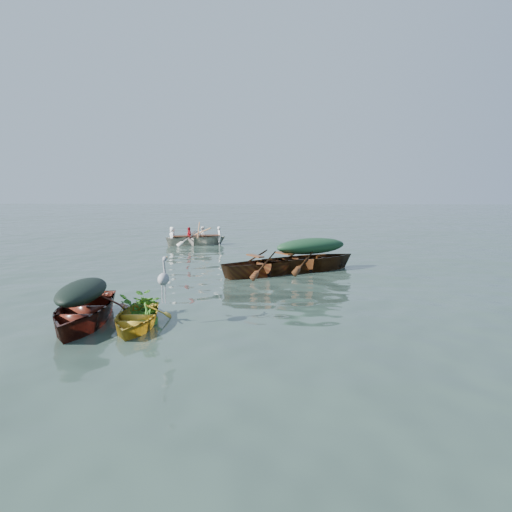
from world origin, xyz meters
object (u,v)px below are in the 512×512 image
at_px(dark_covered_boat, 84,325).
at_px(open_wooden_boat, 270,275).
at_px(green_tarp_boat, 311,271).
at_px(heron, 164,286).
at_px(yellow_dinghy, 136,327).
at_px(rowed_boat, 196,245).

distance_m(dark_covered_boat, open_wooden_boat, 6.97).
height_order(green_tarp_boat, heron, heron).
height_order(dark_covered_boat, open_wooden_boat, open_wooden_boat).
relative_size(yellow_dinghy, dark_covered_boat, 0.69).
bearing_deg(green_tarp_boat, heron, 122.99).
distance_m(green_tarp_boat, heron, 7.61).
xyz_separation_m(rowed_boat, heron, (1.62, -13.89, 0.82)).
bearing_deg(rowed_boat, green_tarp_boat, -161.99).
distance_m(dark_covered_boat, rowed_boat, 13.86).
height_order(rowed_boat, heron, heron).
height_order(yellow_dinghy, rowed_boat, rowed_boat).
distance_m(green_tarp_boat, open_wooden_boat, 1.57).
bearing_deg(open_wooden_boat, green_tarp_boat, -93.14).
bearing_deg(rowed_boat, open_wooden_boat, -172.39).
xyz_separation_m(green_tarp_boat, rowed_boat, (-4.95, 7.10, 0.00)).
xyz_separation_m(green_tarp_boat, heron, (-3.34, -6.79, 0.82)).
height_order(open_wooden_boat, rowed_boat, open_wooden_boat).
relative_size(open_wooden_boat, rowed_boat, 1.12).
xyz_separation_m(dark_covered_boat, rowed_boat, (0.02, 13.86, 0.00)).
xyz_separation_m(yellow_dinghy, heron, (0.55, 0.08, 0.82)).
distance_m(yellow_dinghy, heron, 0.99).
bearing_deg(green_tarp_boat, rowed_boat, 4.05).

